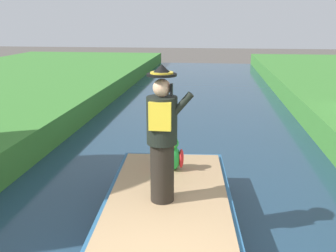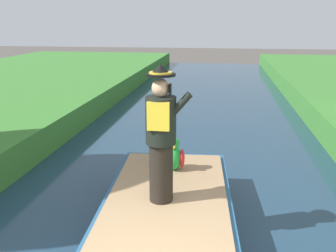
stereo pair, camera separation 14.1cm
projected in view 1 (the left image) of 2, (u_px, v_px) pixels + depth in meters
The scene contains 3 objects.
boat at pixel (167, 225), 5.05m from camera, with size 2.09×4.31×0.61m.
person_pirate at pixel (162, 136), 4.84m from camera, with size 0.61×0.42×1.85m.
parrot_plush at pixel (173, 156), 6.06m from camera, with size 0.36×0.35×0.57m.
Camera 1 is at (0.54, -2.83, 3.09)m, focal length 39.72 mm.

